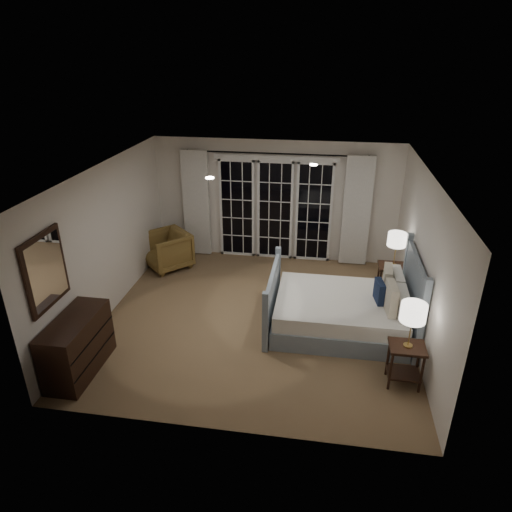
# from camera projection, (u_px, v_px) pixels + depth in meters

# --- Properties ---
(floor) EXTENTS (5.00, 5.00, 0.00)m
(floor) POSITION_uv_depth(u_px,v_px,m) (257.00, 318.00, 7.68)
(floor) COLOR olive
(floor) RESTS_ON ground
(ceiling) EXTENTS (5.00, 5.00, 0.00)m
(ceiling) POSITION_uv_depth(u_px,v_px,m) (257.00, 172.00, 6.63)
(ceiling) COLOR white
(ceiling) RESTS_ON wall_back
(wall_left) EXTENTS (0.02, 5.00, 2.50)m
(wall_left) POSITION_uv_depth(u_px,v_px,m) (107.00, 240.00, 7.51)
(wall_left) COLOR silver
(wall_left) RESTS_ON floor
(wall_right) EXTENTS (0.02, 5.00, 2.50)m
(wall_right) POSITION_uv_depth(u_px,v_px,m) (422.00, 261.00, 6.80)
(wall_right) COLOR silver
(wall_right) RESTS_ON floor
(wall_back) EXTENTS (5.00, 0.02, 2.50)m
(wall_back) POSITION_uv_depth(u_px,v_px,m) (275.00, 201.00, 9.39)
(wall_back) COLOR silver
(wall_back) RESTS_ON floor
(wall_front) EXTENTS (5.00, 0.02, 2.50)m
(wall_front) POSITION_uv_depth(u_px,v_px,m) (221.00, 344.00, 4.91)
(wall_front) COLOR silver
(wall_front) RESTS_ON floor
(french_doors) EXTENTS (2.50, 0.04, 2.20)m
(french_doors) POSITION_uv_depth(u_px,v_px,m) (275.00, 209.00, 9.42)
(french_doors) COLOR black
(french_doors) RESTS_ON wall_back
(curtain_rod) EXTENTS (3.50, 0.03, 0.03)m
(curtain_rod) POSITION_uv_depth(u_px,v_px,m) (276.00, 154.00, 8.88)
(curtain_rod) COLOR black
(curtain_rod) RESTS_ON wall_back
(curtain_left) EXTENTS (0.55, 0.10, 2.25)m
(curtain_left) POSITION_uv_depth(u_px,v_px,m) (196.00, 204.00, 9.56)
(curtain_left) COLOR silver
(curtain_left) RESTS_ON curtain_rod
(curtain_right) EXTENTS (0.55, 0.10, 2.25)m
(curtain_right) POSITION_uv_depth(u_px,v_px,m) (357.00, 212.00, 9.09)
(curtain_right) COLOR silver
(curtain_right) RESTS_ON curtain_rod
(downlight_a) EXTENTS (0.12, 0.12, 0.01)m
(downlight_a) POSITION_uv_depth(u_px,v_px,m) (314.00, 165.00, 7.06)
(downlight_a) COLOR white
(downlight_a) RESTS_ON ceiling
(downlight_b) EXTENTS (0.12, 0.12, 0.01)m
(downlight_b) POSITION_uv_depth(u_px,v_px,m) (210.00, 178.00, 6.36)
(downlight_b) COLOR white
(downlight_b) RESTS_ON ceiling
(bed) EXTENTS (2.23, 1.60, 1.30)m
(bed) POSITION_uv_depth(u_px,v_px,m) (343.00, 310.00, 7.27)
(bed) COLOR gray
(bed) RESTS_ON floor
(nightstand_left) EXTENTS (0.47, 0.37, 0.61)m
(nightstand_left) POSITION_uv_depth(u_px,v_px,m) (405.00, 359.00, 6.03)
(nightstand_left) COLOR black
(nightstand_left) RESTS_ON floor
(nightstand_right) EXTENTS (0.50, 0.40, 0.66)m
(nightstand_right) POSITION_uv_depth(u_px,v_px,m) (392.00, 277.00, 8.10)
(nightstand_right) COLOR black
(nightstand_right) RESTS_ON floor
(lamp_left) EXTENTS (0.33, 0.33, 0.63)m
(lamp_left) POSITION_uv_depth(u_px,v_px,m) (413.00, 313.00, 5.73)
(lamp_left) COLOR tan
(lamp_left) RESTS_ON nightstand_left
(lamp_right) EXTENTS (0.32, 0.32, 0.61)m
(lamp_right) POSITION_uv_depth(u_px,v_px,m) (397.00, 240.00, 7.80)
(lamp_right) COLOR tan
(lamp_right) RESTS_ON nightstand_right
(armchair) EXTENTS (1.16, 1.16, 0.76)m
(armchair) POSITION_uv_depth(u_px,v_px,m) (167.00, 250.00, 9.28)
(armchair) COLOR brown
(armchair) RESTS_ON floor
(dresser) EXTENTS (0.50, 1.19, 0.84)m
(dresser) POSITION_uv_depth(u_px,v_px,m) (77.00, 345.00, 6.27)
(dresser) COLOR black
(dresser) RESTS_ON floor
(mirror) EXTENTS (0.05, 0.85, 1.00)m
(mirror) POSITION_uv_depth(u_px,v_px,m) (46.00, 271.00, 5.83)
(mirror) COLOR black
(mirror) RESTS_ON wall_left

